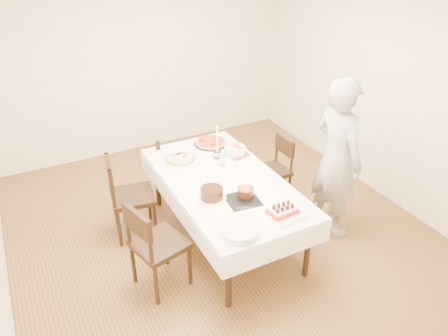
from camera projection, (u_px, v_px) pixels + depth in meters
name	position (u px, v px, depth m)	size (l,w,h in m)	color
floor	(220.00, 232.00, 5.07)	(5.00, 5.00, 0.00)	brown
wall_back	(141.00, 62.00, 6.31)	(4.50, 0.04, 2.70)	#F4EBCD
wall_front	(419.00, 288.00, 2.47)	(4.50, 0.04, 2.70)	#F4EBCD
wall_right	(385.00, 90.00, 5.29)	(0.04, 5.00, 2.70)	#F4EBCD
dining_table	(224.00, 209.00, 4.82)	(1.14, 2.14, 0.75)	white
chair_right_savory	(271.00, 171.00, 5.44)	(0.43, 0.43, 0.84)	black
chair_left_savory	(133.00, 196.00, 4.82)	(0.50, 0.50, 0.98)	black
chair_left_dessert	(160.00, 244.00, 4.12)	(0.50, 0.50, 0.98)	black
person	(337.00, 159.00, 4.70)	(0.67, 0.44, 1.83)	#AEA9A4
pizza_white	(180.00, 158.00, 5.00)	(0.35, 0.35, 0.04)	beige
pizza_pepperoni	(211.00, 142.00, 5.35)	(0.40, 0.40, 0.04)	red
red_placemat	(237.00, 154.00, 5.13)	(0.24, 0.24, 0.01)	#B21E1E
pasta_bowl	(235.00, 150.00, 5.12)	(0.25, 0.25, 0.08)	white
taper_candle	(217.00, 142.00, 4.95)	(0.09, 0.09, 0.42)	white
shaker_pair	(223.00, 162.00, 4.86)	(0.09, 0.09, 0.11)	white
cola_glass	(158.00, 145.00, 5.21)	(0.06, 0.06, 0.10)	black
layer_cake	(212.00, 193.00, 4.30)	(0.29, 0.29, 0.12)	black
cake_board	(243.00, 200.00, 4.30)	(0.31, 0.31, 0.01)	black
birthday_cake	(246.00, 189.00, 4.31)	(0.16, 0.16, 0.16)	#3C1F10
strawberry_box	(283.00, 211.00, 4.09)	(0.27, 0.18, 0.07)	red
box_lid	(287.00, 217.00, 4.06)	(0.33, 0.22, 0.03)	beige
plate_stack	(240.00, 232.00, 3.82)	(0.33, 0.33, 0.07)	white
china_plate	(237.00, 227.00, 3.93)	(0.26, 0.26, 0.01)	white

